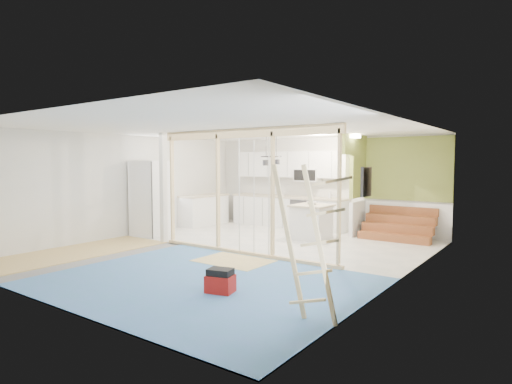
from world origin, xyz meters
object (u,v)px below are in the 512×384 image
Objects in this scene: fridge at (152,198)px; toolbox at (220,282)px; ladder at (308,243)px; island at (312,222)px.

fridge is 5.41m from toolbox.
ladder is at bearing -23.52° from toolbox.
fridge is 1.04× the size of ladder.
island reaches higher than toolbox.
toolbox is at bearing -78.63° from island.
fridge is 6.87m from ladder.
island is 0.48× the size of ladder.
toolbox is at bearing 156.62° from ladder.
ladder reaches higher than island.
toolbox is (0.98, -4.61, -0.26)m from island.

